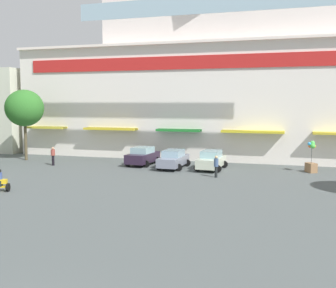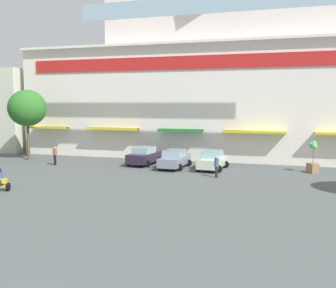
{
  "view_description": "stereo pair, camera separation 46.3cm",
  "coord_description": "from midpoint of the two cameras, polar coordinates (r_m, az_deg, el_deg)",
  "views": [
    {
      "loc": [
        6.39,
        -6.92,
        5.53
      ],
      "look_at": [
        -1.64,
        19.96,
        2.63
      ],
      "focal_mm": 43.41,
      "sensor_mm": 36.0,
      "label": 1
    },
    {
      "loc": [
        6.83,
        -6.79,
        5.53
      ],
      "look_at": [
        -1.64,
        19.96,
        2.63
      ],
      "focal_mm": 43.41,
      "sensor_mm": 36.0,
      "label": 2
    }
  ],
  "objects": [
    {
      "name": "colonial_building",
      "position": [
        44.66,
        8.2,
        10.03
      ],
      "size": [
        41.75,
        19.8,
        20.75
      ],
      "color": "white",
      "rests_on": "ground"
    },
    {
      "name": "flank_building_left",
      "position": [
        52.47,
        -22.26,
        4.43
      ],
      "size": [
        9.2,
        9.36,
        9.17
      ],
      "color": "beige",
      "rests_on": "ground"
    },
    {
      "name": "balloon_vendor_cart",
      "position": [
        33.86,
        19.12,
        -2.18
      ],
      "size": [
        0.97,
        1.08,
        2.51
      ],
      "color": "#936C49",
      "rests_on": "ground"
    },
    {
      "name": "plaza_tree_0",
      "position": [
        40.96,
        -19.82,
        4.75
      ],
      "size": [
        3.66,
        3.45,
        6.71
      ],
      "color": "brown",
      "rests_on": "ground"
    },
    {
      "name": "ground_plane",
      "position": [
        21.64,
        -1.74,
        -8.91
      ],
      "size": [
        128.0,
        128.0,
        0.0
      ],
      "primitive_type": "plane",
      "color": "#4E5554"
    },
    {
      "name": "pedestrian_0",
      "position": [
        37.01,
        -16.19,
        -1.48
      ],
      "size": [
        0.51,
        0.51,
        1.63
      ],
      "color": "black",
      "rests_on": "ground"
    },
    {
      "name": "pedestrian_3",
      "position": [
        30.06,
        6.34,
        -2.96
      ],
      "size": [
        0.47,
        0.47,
        1.62
      ],
      "color": "black",
      "rests_on": "ground"
    },
    {
      "name": "parked_car_1",
      "position": [
        34.07,
        0.37,
        -2.13
      ],
      "size": [
        2.33,
        4.27,
        1.55
      ],
      "color": "gray",
      "rests_on": "ground"
    },
    {
      "name": "parked_car_0",
      "position": [
        35.93,
        -3.95,
        -1.69
      ],
      "size": [
        2.54,
        3.99,
        1.58
      ],
      "color": "#2A1D31",
      "rests_on": "ground"
    },
    {
      "name": "parked_car_2",
      "position": [
        33.51,
        5.69,
        -2.27
      ],
      "size": [
        2.39,
        4.06,
        1.58
      ],
      "color": "beige",
      "rests_on": "ground"
    }
  ]
}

